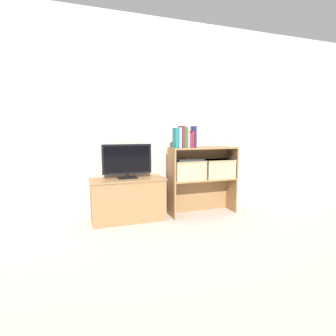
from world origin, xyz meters
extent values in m
plane|color=#BCB2A3|center=(0.00, 0.00, 0.00)|extent=(16.00, 16.00, 0.00)
cube|color=beige|center=(0.00, 0.40, 1.20)|extent=(10.00, 0.05, 2.40)
cube|color=olive|center=(-0.48, 0.18, 0.24)|extent=(0.84, 0.37, 0.48)
cube|color=olive|center=(-0.48, 0.18, 0.49)|extent=(0.86, 0.39, 0.02)
cube|color=black|center=(-0.48, 0.18, 0.51)|extent=(0.22, 0.14, 0.01)
cylinder|color=black|center=(-0.48, 0.18, 0.54)|extent=(0.04, 0.04, 0.04)
cube|color=black|center=(-0.48, 0.18, 0.73)|extent=(0.57, 0.04, 0.34)
cube|color=black|center=(-0.48, 0.16, 0.73)|extent=(0.52, 0.00, 0.30)
cube|color=olive|center=(0.05, 0.13, 0.23)|extent=(0.02, 0.26, 0.45)
cube|color=olive|center=(0.89, 0.13, 0.23)|extent=(0.02, 0.26, 0.45)
cube|color=olive|center=(0.47, 0.25, 0.23)|extent=(0.83, 0.02, 0.45)
cube|color=olive|center=(0.47, 0.13, 0.44)|extent=(0.83, 0.26, 0.02)
cube|color=olive|center=(0.05, 0.13, 0.65)|extent=(0.02, 0.26, 0.40)
cube|color=olive|center=(0.89, 0.13, 0.65)|extent=(0.02, 0.26, 0.40)
cube|color=olive|center=(0.47, 0.25, 0.65)|extent=(0.83, 0.02, 0.40)
cube|color=olive|center=(0.47, 0.13, 0.84)|extent=(0.83, 0.26, 0.02)
cube|color=#1E7075|center=(0.08, 0.10, 0.97)|extent=(0.03, 0.13, 0.23)
cube|color=#709ECC|center=(0.12, 0.10, 0.97)|extent=(0.03, 0.15, 0.24)
cube|color=maroon|center=(0.16, 0.10, 0.98)|extent=(0.03, 0.15, 0.26)
cube|color=#286638|center=(0.20, 0.10, 0.98)|extent=(0.03, 0.13, 0.25)
cube|color=tan|center=(0.23, 0.10, 0.96)|extent=(0.02, 0.15, 0.23)
cube|color=#6B2D66|center=(0.25, 0.10, 0.94)|extent=(0.02, 0.12, 0.17)
cube|color=#B22328|center=(0.29, 0.10, 0.95)|extent=(0.03, 0.12, 0.20)
cube|color=navy|center=(0.32, 0.10, 0.98)|extent=(0.02, 0.15, 0.26)
cube|color=white|center=(0.84, 0.13, 0.91)|extent=(0.05, 0.03, 0.11)
cylinder|color=silver|center=(0.84, 0.13, 0.98)|extent=(0.01, 0.01, 0.03)
cube|color=tan|center=(0.26, 0.12, 0.57)|extent=(0.38, 0.22, 0.24)
cube|color=#917E5B|center=(0.26, 0.12, 0.68)|extent=(0.39, 0.23, 0.02)
cube|color=tan|center=(0.68, 0.12, 0.57)|extent=(0.38, 0.22, 0.24)
cube|color=#917E5B|center=(0.68, 0.12, 0.68)|extent=(0.39, 0.23, 0.02)
cube|color=#2D2D33|center=(0.26, 0.12, 0.70)|extent=(0.33, 0.21, 0.02)
cylinder|color=#99999E|center=(0.26, 0.12, 0.71)|extent=(0.02, 0.02, 0.00)
camera|label=1|loc=(-1.02, -2.81, 1.04)|focal=28.00mm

